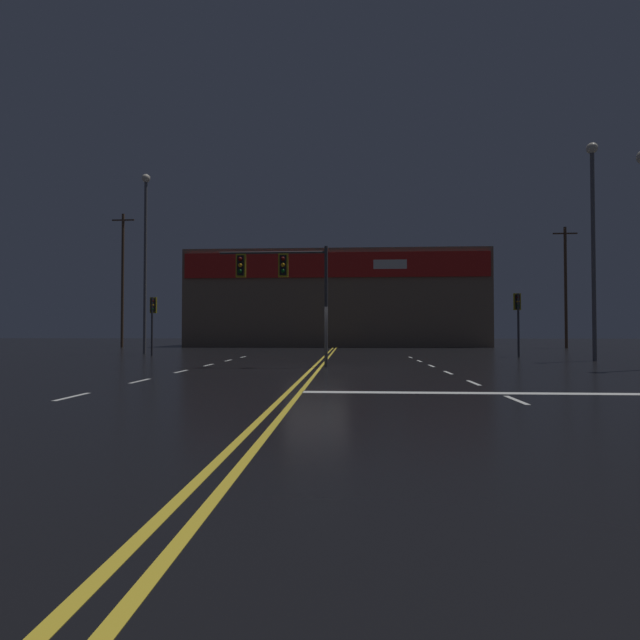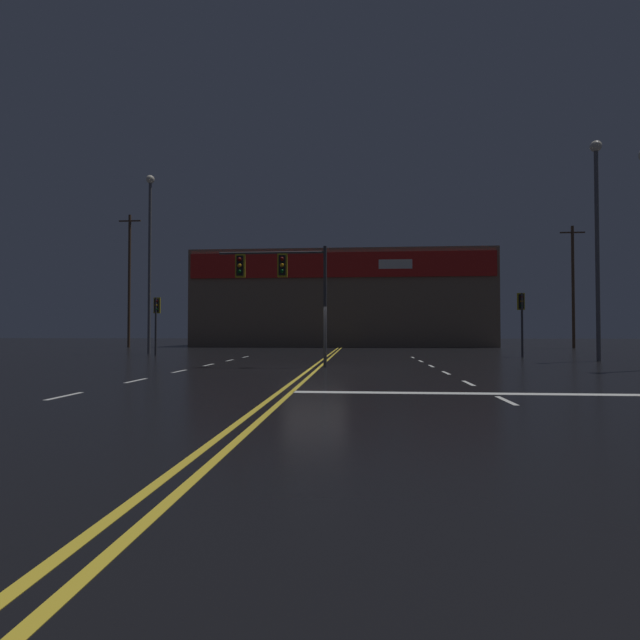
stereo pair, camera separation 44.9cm
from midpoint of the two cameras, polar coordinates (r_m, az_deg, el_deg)
ground_plane at (r=19.87m, az=0.00°, el=-5.56°), size 200.00×200.00×0.00m
road_markings at (r=18.39m, az=2.44°, el=-5.88°), size 14.38×60.00×0.01m
traffic_signal_median at (r=20.97m, az=-3.97°, el=5.13°), size 4.55×0.36×5.03m
traffic_signal_corner_northwest at (r=32.65m, az=-17.81°, el=0.79°), size 0.42×0.36×3.62m
traffic_signal_corner_northeast at (r=31.42m, az=22.41°, el=1.08°), size 0.42×0.36×3.74m
streetlight_near_left at (r=29.10m, az=29.48°, el=9.63°), size 0.56×0.56×11.09m
streetlight_median_approach at (r=36.02m, az=-18.54°, el=8.32°), size 0.56×0.56×12.14m
building_backdrop at (r=53.32m, az=2.77°, el=2.25°), size 30.25×10.23×9.69m
utility_pole_row at (r=47.32m, az=1.17°, el=4.44°), size 44.07×0.26×12.97m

